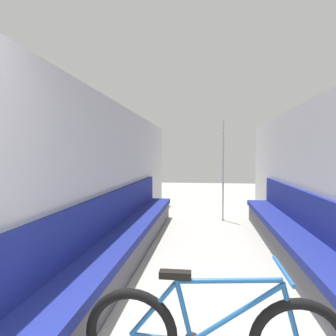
# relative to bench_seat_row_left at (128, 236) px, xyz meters

# --- Properties ---
(wall_left) EXTENTS (0.10, 9.81, 2.25)m
(wall_left) POSITION_rel_bench_seat_row_left_xyz_m (-0.26, -0.15, 0.82)
(wall_left) COLOR #B2B2B7
(wall_left) RESTS_ON ground
(wall_right) EXTENTS (0.10, 9.81, 2.25)m
(wall_right) POSITION_rel_bench_seat_row_left_xyz_m (2.59, -0.15, 0.82)
(wall_right) COLOR #B2B2B7
(wall_right) RESTS_ON ground
(bench_seat_row_left) EXTENTS (0.49, 5.57, 0.95)m
(bench_seat_row_left) POSITION_rel_bench_seat_row_left_xyz_m (0.00, 0.00, 0.00)
(bench_seat_row_left) COLOR #4C4C51
(bench_seat_row_left) RESTS_ON ground
(bench_seat_row_right) EXTENTS (0.49, 5.57, 0.95)m
(bench_seat_row_right) POSITION_rel_bench_seat_row_left_xyz_m (2.32, 0.00, 0.00)
(bench_seat_row_right) COLOR #4C4C51
(bench_seat_row_right) RESTS_ON ground
(grab_pole_near) EXTENTS (0.08, 0.08, 2.23)m
(grab_pole_near) POSITION_rel_bench_seat_row_left_xyz_m (1.49, 2.60, 0.78)
(grab_pole_near) COLOR gray
(grab_pole_near) RESTS_ON ground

